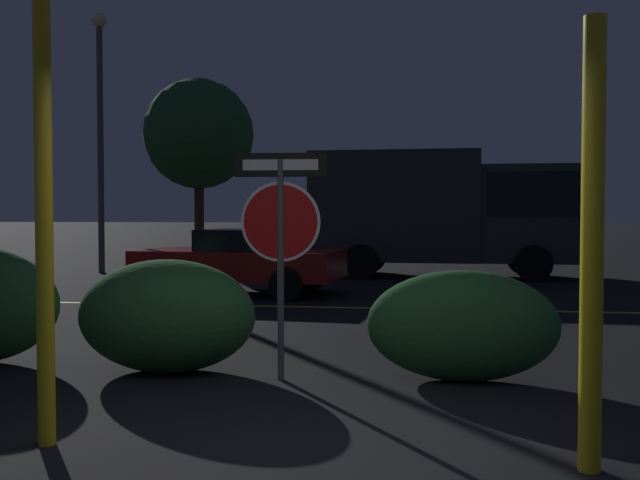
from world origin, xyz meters
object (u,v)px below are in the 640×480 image
street_lamp (100,116)px  tree_1 (199,134)px  stop_sign (281,221)px  hedge_bush_2 (167,316)px  passing_car_2 (241,260)px  delivery_truck (450,208)px  yellow_pole_left (43,176)px  yellow_pole_right (592,246)px  hedge_bush_3 (462,326)px

street_lamp → tree_1: street_lamp is taller
street_lamp → stop_sign: bearing=-58.1°
hedge_bush_2 → passing_car_2: passing_car_2 is taller
stop_sign → delivery_truck: delivery_truck is taller
tree_1 → stop_sign: bearing=-69.9°
yellow_pole_left → tree_1: size_ratio=0.60×
stop_sign → delivery_truck: size_ratio=0.32×
stop_sign → yellow_pole_left: 2.38m
yellow_pole_right → passing_car_2: bearing=116.2°
hedge_bush_2 → yellow_pole_right: bearing=-32.8°
stop_sign → passing_car_2: size_ratio=0.52×
stop_sign → passing_car_2: 7.32m
yellow_pole_left → hedge_bush_3: 3.83m
hedge_bush_3 → delivery_truck: size_ratio=0.27×
stop_sign → tree_1: tree_1 is taller
hedge_bush_3 → passing_car_2: size_ratio=0.43×
yellow_pole_right → street_lamp: bearing=125.0°
yellow_pole_left → hedge_bush_3: bearing=38.0°
hedge_bush_2 → delivery_truck: bearing=74.1°
yellow_pole_right → delivery_truck: size_ratio=0.41×
yellow_pole_right → hedge_bush_2: yellow_pole_right is taller
hedge_bush_3 → tree_1: (-7.59, 16.04, 3.65)m
stop_sign → street_lamp: (-6.99, 11.21, 2.62)m
hedge_bush_3 → passing_car_2: bearing=119.4°
yellow_pole_left → yellow_pole_right: yellow_pole_left is taller
stop_sign → street_lamp: bearing=118.4°
yellow_pole_right → stop_sign: bearing=138.1°
hedge_bush_3 → street_lamp: 14.47m
yellow_pole_right → hedge_bush_3: (-0.62, 2.23, -0.84)m
yellow_pole_right → passing_car_2: yellow_pole_right is taller
yellow_pole_left → yellow_pole_right: bearing=-0.1°
hedge_bush_2 → passing_car_2: size_ratio=0.43×
stop_sign → tree_1: 17.47m
yellow_pole_right → hedge_bush_3: 2.46m
yellow_pole_right → street_lamp: (-9.27, 13.26, 2.75)m
hedge_bush_3 → yellow_pole_right: bearing=-74.5°
yellow_pole_left → tree_1: tree_1 is taller
stop_sign → yellow_pole_right: bearing=-45.5°
yellow_pole_left → delivery_truck: size_ratio=0.54×
yellow_pole_right → passing_car_2: size_ratio=0.66×
yellow_pole_right → tree_1: tree_1 is taller
hedge_bush_3 → hedge_bush_2: bearing=-179.8°
stop_sign → hedge_bush_2: (-1.16, 0.17, -0.93)m
hedge_bush_2 → street_lamp: street_lamp is taller
delivery_truck → hedge_bush_2: bearing=-14.2°
hedge_bush_2 → passing_car_2: 6.85m
passing_car_2 → stop_sign: bearing=-157.5°
delivery_truck → passing_car_2: bearing=-42.0°
yellow_pole_right → street_lamp: street_lamp is taller
yellow_pole_left → street_lamp: (-5.80, 13.26, 2.31)m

